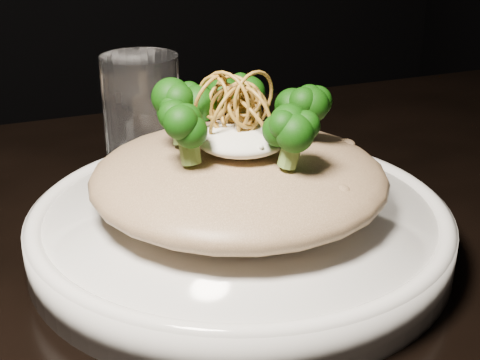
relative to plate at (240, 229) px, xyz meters
The scene contains 6 objects.
plate is the anchor object (origin of this frame).
risotto 0.04m from the plate, 77.05° to the left, with size 0.21×0.21×0.05m, color brown.
broccoli 0.09m from the plate, 56.81° to the left, with size 0.15×0.15×0.05m, color black, non-canonical shape.
cheese 0.07m from the plate, 93.62° to the right, with size 0.06×0.06×0.02m, color white.
shallots 0.10m from the plate, 128.19° to the left, with size 0.05×0.05×0.03m, color brown, non-canonical shape.
drinking_glass 0.15m from the plate, 104.21° to the left, with size 0.07×0.07×0.12m, color silver.
Camera 1 is at (-0.16, -0.37, 1.00)m, focal length 50.00 mm.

